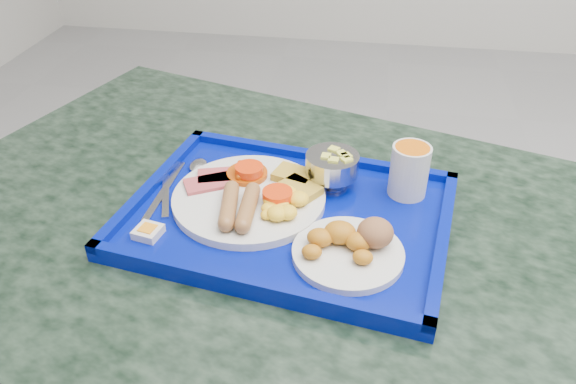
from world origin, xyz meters
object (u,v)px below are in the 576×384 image
at_px(tray, 288,216).
at_px(juice_cup, 409,169).
at_px(fruit_bowl, 332,165).
at_px(table, 279,310).
at_px(main_plate, 255,196).
at_px(bread_plate, 351,245).

distance_m(tray, juice_cup, 0.21).
height_order(fruit_bowl, juice_cup, juice_cup).
relative_size(table, juice_cup, 16.33).
distance_m(table, tray, 0.21).
xyz_separation_m(main_plate, juice_cup, (0.24, 0.07, 0.03)).
bearing_deg(bread_plate, main_plate, 148.05).
bearing_deg(table, juice_cup, 24.55).
xyz_separation_m(main_plate, fruit_bowl, (0.12, 0.07, 0.03)).
distance_m(table, bread_plate, 0.27).
bearing_deg(fruit_bowl, table, -128.57).
relative_size(tray, bread_plate, 3.40).
distance_m(fruit_bowl, juice_cup, 0.12).
relative_size(tray, main_plate, 2.20).
xyz_separation_m(fruit_bowl, juice_cup, (0.12, -0.00, 0.01)).
height_order(main_plate, fruit_bowl, fruit_bowl).
bearing_deg(main_plate, juice_cup, 15.65).
bearing_deg(main_plate, fruit_bowl, 30.95).
height_order(bread_plate, fruit_bowl, fruit_bowl).
distance_m(table, fruit_bowl, 0.28).
height_order(table, fruit_bowl, fruit_bowl).
relative_size(table, tray, 2.63).
relative_size(bread_plate, fruit_bowl, 1.80).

